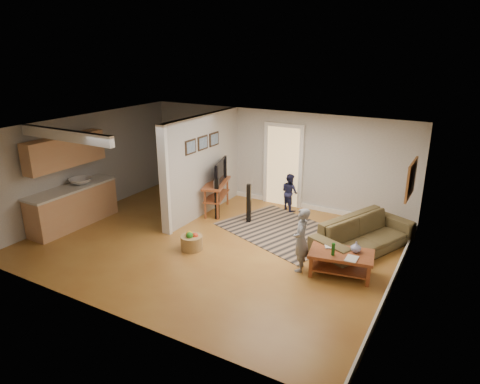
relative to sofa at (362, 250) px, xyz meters
name	(u,v)px	position (x,y,z in m)	size (l,w,h in m)	color
ground	(214,243)	(-2.90, -1.25, 0.00)	(7.50, 7.50, 0.00)	brown
room_shell	(183,167)	(-3.97, -0.83, 1.46)	(7.54, 6.02, 2.52)	#A7A5A0
area_rug	(282,230)	(-1.87, 0.08, 0.01)	(2.72, 1.99, 0.01)	black
sofa	(362,250)	(0.00, 0.00, 0.00)	(2.38, 0.93, 0.70)	#493A24
coffee_table	(342,257)	(-0.09, -1.21, 0.35)	(1.26, 0.88, 0.68)	brown
tv_console	(217,185)	(-3.84, 0.37, 0.72)	(0.84, 1.34, 1.08)	brown
speaker_left	(217,199)	(-3.57, -0.05, 0.52)	(0.10, 0.10, 1.04)	black
speaker_right	(249,203)	(-2.80, 0.15, 0.48)	(0.10, 0.10, 0.97)	black
toy_basket	(192,242)	(-3.14, -1.74, 0.17)	(0.46, 0.46, 0.41)	olive
child	(300,269)	(-0.84, -1.42, 0.00)	(0.46, 0.30, 1.25)	gray
toddler	(289,210)	(-2.27, 1.38, 0.00)	(0.48, 0.37, 0.98)	#1C1D3C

